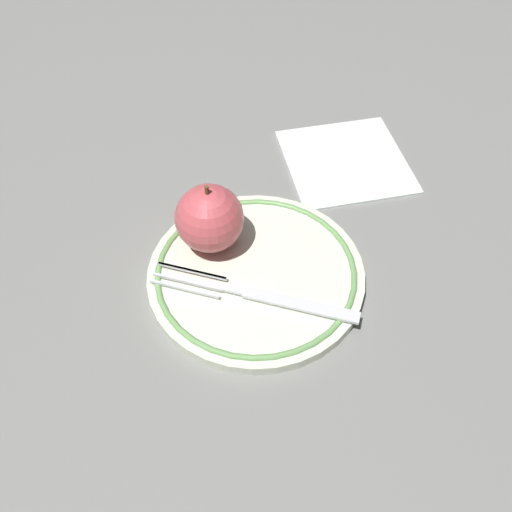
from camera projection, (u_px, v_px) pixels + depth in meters
ground_plane at (268, 295)px, 0.53m from camera, size 2.00×2.00×0.00m
plate at (256, 274)px, 0.54m from camera, size 0.20×0.20×0.01m
apple_red_whole at (209, 218)px, 0.53m from camera, size 0.06×0.06×0.07m
fork at (260, 295)px, 0.51m from camera, size 0.03×0.19×0.00m
napkin_folded at (346, 160)px, 0.65m from camera, size 0.18×0.18×0.01m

